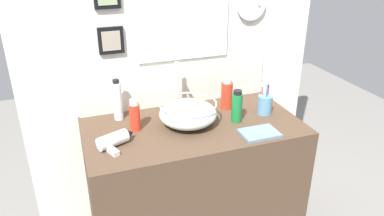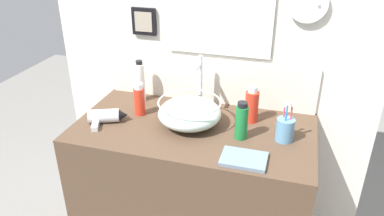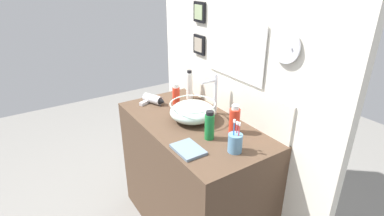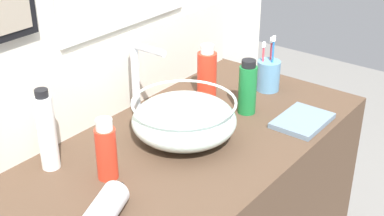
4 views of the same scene
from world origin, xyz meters
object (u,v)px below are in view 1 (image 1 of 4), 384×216
at_px(faucet, 178,84).
at_px(lotion_bottle, 135,116).
at_px(toothbrush_cup, 264,104).
at_px(shampoo_bottle, 237,107).
at_px(spray_bottle, 117,100).
at_px(soap_dispenser, 227,94).
at_px(hair_drier, 116,140).
at_px(glass_bowl_sink, 188,113).
at_px(hand_towel, 259,133).

relative_size(faucet, lotion_bottle, 1.71).
bearing_deg(toothbrush_cup, shampoo_bottle, -168.25).
relative_size(spray_bottle, soap_dispenser, 1.25).
distance_m(toothbrush_cup, shampoo_bottle, 0.20).
xyz_separation_m(spray_bottle, shampoo_bottle, (0.59, -0.24, -0.02)).
xyz_separation_m(spray_bottle, lotion_bottle, (0.06, -0.15, -0.03)).
distance_m(hair_drier, soap_dispenser, 0.71).
bearing_deg(lotion_bottle, glass_bowl_sink, -7.20).
xyz_separation_m(hair_drier, toothbrush_cup, (0.84, 0.08, 0.02)).
bearing_deg(lotion_bottle, toothbrush_cup, -3.59).
xyz_separation_m(glass_bowl_sink, lotion_bottle, (-0.27, 0.03, 0.01)).
bearing_deg(hair_drier, spray_bottle, 77.65).
height_order(shampoo_bottle, lotion_bottle, shampoo_bottle).
bearing_deg(glass_bowl_sink, lotion_bottle, 172.80).
distance_m(faucet, soap_dispenser, 0.29).
bearing_deg(spray_bottle, hand_towel, -33.25).
bearing_deg(soap_dispenser, shampoo_bottle, -96.61).
height_order(hair_drier, shampoo_bottle, shampoo_bottle).
height_order(glass_bowl_sink, lotion_bottle, lotion_bottle).
bearing_deg(hand_towel, toothbrush_cup, 55.85).
height_order(toothbrush_cup, soap_dispenser, toothbrush_cup).
height_order(glass_bowl_sink, spray_bottle, spray_bottle).
relative_size(hair_drier, soap_dispenser, 1.08).
distance_m(faucet, hair_drier, 0.49).
distance_m(lotion_bottle, hand_towel, 0.64).
bearing_deg(hand_towel, hair_drier, 168.97).
bearing_deg(shampoo_bottle, hair_drier, -176.44).
relative_size(toothbrush_cup, soap_dispenser, 1.09).
bearing_deg(hand_towel, faucet, 127.00).
xyz_separation_m(spray_bottle, hand_towel, (0.63, -0.42, -0.10)).
bearing_deg(hair_drier, hand_towel, -11.03).
height_order(spray_bottle, lotion_bottle, spray_bottle).
xyz_separation_m(toothbrush_cup, lotion_bottle, (-0.72, 0.05, 0.02)).
distance_m(hair_drier, lotion_bottle, 0.18).
distance_m(faucet, spray_bottle, 0.34).
bearing_deg(spray_bottle, soap_dispenser, -6.20).
bearing_deg(faucet, soap_dispenser, -10.15).
bearing_deg(faucet, glass_bowl_sink, -90.00).
relative_size(faucet, spray_bottle, 1.27).
xyz_separation_m(glass_bowl_sink, hand_towel, (0.30, -0.23, -0.06)).
bearing_deg(soap_dispenser, lotion_bottle, -170.87).
xyz_separation_m(faucet, lotion_bottle, (-0.27, -0.14, -0.09)).
height_order(spray_bottle, hand_towel, spray_bottle).
distance_m(glass_bowl_sink, shampoo_bottle, 0.26).
xyz_separation_m(glass_bowl_sink, hair_drier, (-0.39, -0.09, -0.03)).
bearing_deg(shampoo_bottle, faucet, 139.03).
height_order(shampoo_bottle, hand_towel, shampoo_bottle).
xyz_separation_m(lotion_bottle, hand_towel, (0.57, -0.26, -0.07)).
bearing_deg(toothbrush_cup, soap_dispenser, 141.85).
bearing_deg(hair_drier, glass_bowl_sink, 12.96).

